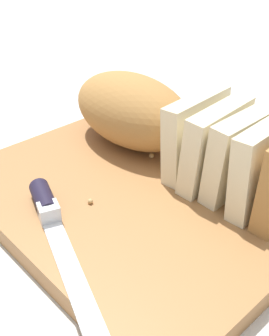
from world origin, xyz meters
TOP-DOWN VIEW (x-y plane):
  - ground_plane at (0.00, 0.00)m, footprint 3.00×3.00m
  - cutting_board at (0.00, 0.00)m, footprint 0.40×0.31m
  - bread_loaf at (-0.02, 0.08)m, footprint 0.35×0.12m
  - bread_knife at (-0.01, -0.11)m, footprint 0.23×0.11m
  - crumb_near_knife at (-0.04, 0.07)m, footprint 0.01×0.01m
  - crumb_near_loaf at (-0.01, -0.06)m, footprint 0.01×0.01m

SIDE VIEW (x-z plane):
  - ground_plane at x=0.00m, z-range 0.00..0.00m
  - cutting_board at x=0.00m, z-range 0.00..0.02m
  - crumb_near_loaf at x=-0.01m, z-range 0.02..0.03m
  - crumb_near_knife at x=-0.04m, z-range 0.02..0.03m
  - bread_knife at x=-0.01m, z-range 0.02..0.04m
  - bread_loaf at x=-0.02m, z-range 0.02..0.12m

